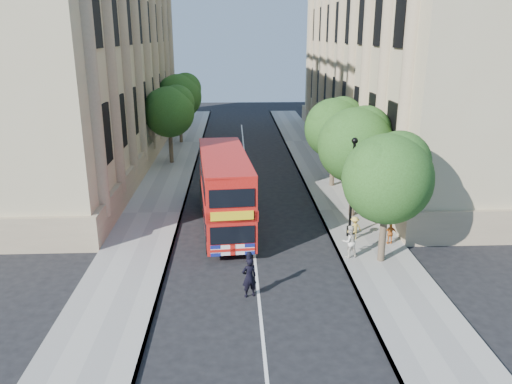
{
  "coord_description": "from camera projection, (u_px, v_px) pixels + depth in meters",
  "views": [
    {
      "loc": [
        -0.91,
        -17.73,
        10.1
      ],
      "look_at": [
        0.2,
        6.81,
        2.3
      ],
      "focal_mm": 35.0,
      "sensor_mm": 36.0,
      "label": 1
    }
  ],
  "objects": [
    {
      "name": "building_right",
      "position": [
        413.0,
        48.0,
        40.69
      ],
      "size": [
        12.0,
        38.0,
        18.0
      ],
      "primitive_type": "cube",
      "color": "tan",
      "rests_on": "ground"
    },
    {
      "name": "building_left",
      "position": [
        70.0,
        48.0,
        39.51
      ],
      "size": [
        12.0,
        38.0,
        18.0
      ],
      "primitive_type": "cube",
      "color": "tan",
      "rests_on": "ground"
    },
    {
      "name": "child_a",
      "position": [
        390.0,
        233.0,
        24.69
      ],
      "size": [
        0.66,
        0.32,
        1.1
      ],
      "primitive_type": "imported",
      "rotation": [
        0.0,
        0.0,
        3.22
      ],
      "color": "orange",
      "rests_on": "pavement_right"
    },
    {
      "name": "child_b",
      "position": [
        354.0,
        228.0,
        25.28
      ],
      "size": [
        0.87,
        0.66,
        1.2
      ],
      "primitive_type": "imported",
      "rotation": [
        0.0,
        0.0,
        3.46
      ],
      "color": "gold",
      "rests_on": "pavement_right"
    },
    {
      "name": "woman_pedestrian",
      "position": [
        350.0,
        241.0,
        23.16
      ],
      "size": [
        0.89,
        0.76,
        1.56
      ],
      "primitive_type": "imported",
      "rotation": [
        0.0,
        0.0,
        3.4
      ],
      "color": "beige",
      "rests_on": "pavement_right"
    },
    {
      "name": "tree_left_back",
      "position": [
        180.0,
        94.0,
        46.89
      ],
      "size": [
        4.2,
        4.2,
        6.65
      ],
      "color": "#473828",
      "rests_on": "ground"
    },
    {
      "name": "box_van",
      "position": [
        220.0,
        184.0,
        30.69
      ],
      "size": [
        2.19,
        4.64,
        2.58
      ],
      "rotation": [
        0.0,
        0.0,
        -0.08
      ],
      "color": "black",
      "rests_on": "ground"
    },
    {
      "name": "ground",
      "position": [
        259.0,
        298.0,
        19.97
      ],
      "size": [
        120.0,
        120.0,
        0.0
      ],
      "primitive_type": "plane",
      "color": "black",
      "rests_on": "ground"
    },
    {
      "name": "police_constable",
      "position": [
        249.0,
        277.0,
        19.86
      ],
      "size": [
        0.72,
        0.59,
        1.69
      ],
      "primitive_type": "imported",
      "rotation": [
        0.0,
        0.0,
        3.47
      ],
      "color": "black",
      "rests_on": "ground"
    },
    {
      "name": "tree_right_near",
      "position": [
        388.0,
        174.0,
        21.83
      ],
      "size": [
        4.0,
        4.0,
        6.08
      ],
      "color": "#473828",
      "rests_on": "ground"
    },
    {
      "name": "double_decker_bus",
      "position": [
        225.0,
        189.0,
        26.42
      ],
      "size": [
        3.1,
        8.96,
        4.06
      ],
      "rotation": [
        0.0,
        0.0,
        0.09
      ],
      "color": "#B6120C",
      "rests_on": "ground"
    },
    {
      "name": "tree_left_far",
      "position": [
        170.0,
        109.0,
        39.35
      ],
      "size": [
        4.0,
        4.0,
        6.3
      ],
      "color": "#473828",
      "rests_on": "ground"
    },
    {
      "name": "tree_right_far",
      "position": [
        335.0,
        125.0,
        33.23
      ],
      "size": [
        4.0,
        4.0,
        6.15
      ],
      "color": "#473828",
      "rests_on": "ground"
    },
    {
      "name": "pavement_right",
      "position": [
        346.0,
        210.0,
        29.72
      ],
      "size": [
        3.5,
        80.0,
        0.12
      ],
      "primitive_type": "cube",
      "color": "gray",
      "rests_on": "ground"
    },
    {
      "name": "tree_right_mid",
      "position": [
        356.0,
        141.0,
        27.48
      ],
      "size": [
        4.2,
        4.2,
        6.37
      ],
      "color": "#473828",
      "rests_on": "ground"
    },
    {
      "name": "lamp_post",
      "position": [
        352.0,
        192.0,
        25.14
      ],
      "size": [
        0.32,
        0.32,
        5.16
      ],
      "color": "black",
      "rests_on": "pavement_right"
    },
    {
      "name": "pavement_left",
      "position": [
        152.0,
        213.0,
        29.23
      ],
      "size": [
        3.5,
        80.0,
        0.12
      ],
      "primitive_type": "cube",
      "color": "gray",
      "rests_on": "ground"
    }
  ]
}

